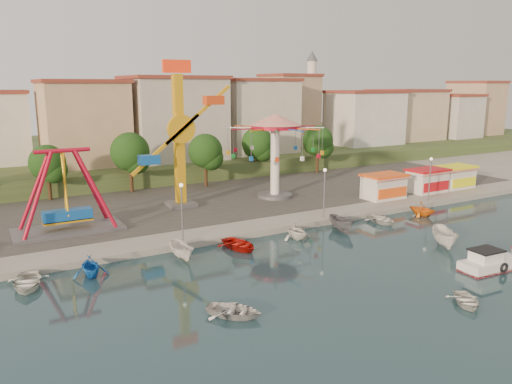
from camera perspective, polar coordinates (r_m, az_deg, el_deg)
ground at (r=39.45m, az=10.02°, el=-9.47°), size 200.00×200.00×0.00m
quay_deck at (r=94.07m, az=-14.93°, el=3.12°), size 200.00×100.00×0.60m
asphalt_pad at (r=64.13m, az=-7.36°, el=-0.38°), size 90.00×28.00×0.01m
hill_terrace at (r=98.69m, az=-15.74°, el=4.18°), size 200.00×60.00×3.00m
pirate_ship_ride at (r=50.70m, az=-20.93°, el=-0.06°), size 10.00×5.00×8.00m
kamikaze_tower at (r=57.14m, az=-8.31°, el=6.00°), size 8.05×3.10×16.50m
wave_swinger at (r=61.52m, az=2.21°, el=6.35°), size 11.60×11.60×10.40m
booth_left at (r=63.55m, az=14.39°, el=0.65°), size 5.40×3.78×3.08m
booth_mid at (r=69.09m, az=18.98°, el=1.27°), size 5.40×3.78×3.08m
booth_right at (r=73.22m, az=21.79°, el=1.65°), size 5.40×3.78×3.08m
lamp_post_1 at (r=45.30m, az=-8.45°, el=-2.44°), size 0.14×0.14×5.00m
lamp_post_2 at (r=53.08m, az=7.81°, el=-0.27°), size 0.14×0.14×5.00m
lamp_post_3 at (r=63.98m, az=19.23°, el=1.29°), size 0.14×0.14×5.00m
tree_1 at (r=65.26m, az=-22.74°, el=3.09°), size 4.35×4.35×6.80m
tree_2 at (r=66.70m, az=-14.20°, el=4.47°), size 5.02×5.02×7.85m
tree_3 at (r=68.78m, az=-5.80°, el=4.69°), size 4.68×4.68×7.32m
tree_4 at (r=75.94m, az=0.18°, el=5.60°), size 4.86×4.86×7.60m
tree_5 at (r=79.95m, az=7.09°, el=5.81°), size 4.83×4.83×7.54m
building_2 at (r=81.58m, az=-18.95°, el=7.43°), size 11.95×9.28×11.23m
building_3 at (r=82.45m, az=-8.97°, el=7.27°), size 12.59×10.50×9.20m
building_4 at (r=91.14m, az=-1.77°, el=7.87°), size 10.75×9.23×9.24m
building_5 at (r=96.53m, az=5.81°, el=8.65°), size 12.77×10.96×11.21m
building_6 at (r=102.64m, az=11.76°, el=8.98°), size 8.23×8.98×12.36m
building_7 at (r=114.43m, az=14.57°, el=8.25°), size 11.59×10.93×8.76m
building_8 at (r=120.27m, az=21.61°, el=8.88°), size 12.84×9.28×12.58m
building_9 at (r=132.78m, az=24.31°, el=8.16°), size 12.95×9.17×9.21m
minaret at (r=101.47m, az=6.33°, el=11.03°), size 2.80×2.80×18.00m
cabin_motorboat at (r=44.14m, az=25.20°, el=-7.41°), size 5.57×2.44×1.91m
rowboat_a at (r=32.56m, az=-2.49°, el=-13.39°), size 4.36×4.46×0.76m
rowboat_b at (r=36.85m, az=22.90°, el=-11.36°), size 3.49×3.73×0.63m
skiff at (r=48.38m, az=20.79°, el=-4.91°), size 3.97×4.73×1.76m
moored_boat_0 at (r=40.28m, az=-24.70°, el=-9.33°), size 3.65×4.59×0.85m
moored_boat_1 at (r=40.67m, az=-18.43°, el=-8.02°), size 2.79×3.21×1.64m
moored_boat_2 at (r=42.64m, az=-8.47°, el=-6.70°), size 1.43×3.80×1.47m
moored_boat_3 at (r=44.90m, az=-1.92°, el=-6.01°), size 3.58×4.54×0.85m
moored_boat_4 at (r=47.83m, az=4.59°, el=-4.38°), size 2.79×3.22×1.67m
moored_boat_5 at (r=51.12m, az=9.76°, el=-3.56°), size 1.73×3.85×1.45m
moored_boat_6 at (r=54.79m, az=14.19°, el=-3.07°), size 2.71×3.74×0.76m
moored_boat_7 at (r=58.97m, az=18.46°, el=-1.82°), size 3.38×3.67×1.62m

